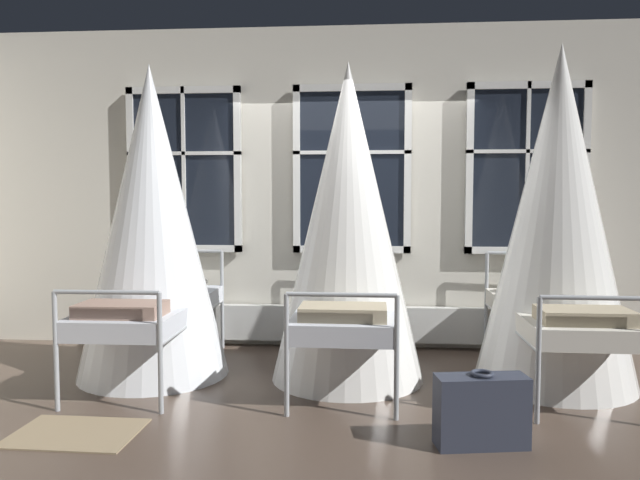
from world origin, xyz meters
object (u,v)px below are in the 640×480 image
cot_first (152,227)px  cot_third (557,222)px  suitcase_dark (481,411)px  cot_second (348,228)px

cot_first → cot_third: (3.39, 0.01, 0.05)m
suitcase_dark → cot_second: bearing=113.8°
cot_second → cot_first: bearing=91.4°
cot_second → suitcase_dark: bearing=-146.4°
cot_second → cot_third: 1.71m
cot_first → cot_second: (1.68, 0.01, -0.00)m
cot_first → suitcase_dark: bearing=-118.1°
cot_first → cot_second: 1.68m
cot_first → cot_third: bearing=-90.2°
cot_third → suitcase_dark: cot_third is taller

